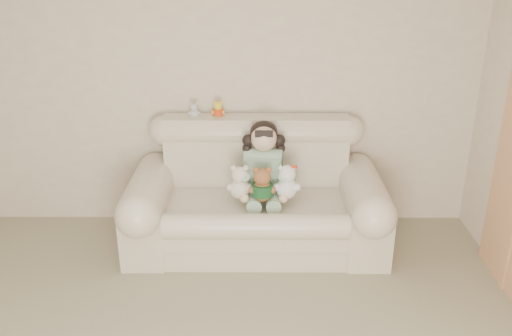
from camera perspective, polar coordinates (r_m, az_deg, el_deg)
The scene contains 8 objects.
wall_back at distance 4.73m, azimuth -4.33°, elevation 9.00°, with size 4.50×4.50×0.00m, color beige.
sofa at distance 4.49m, azimuth 0.01°, elevation -2.28°, with size 2.10×0.95×1.03m, color beige, non-canonical shape.
seated_child at distance 4.47m, azimuth 0.80°, elevation 0.85°, with size 0.39×0.48×0.66m, color #296C37, non-canonical shape.
brown_teddy at distance 4.28m, azimuth 0.65°, elevation -1.35°, with size 0.22×0.17×0.34m, color brown, non-canonical shape.
white_cat at distance 4.32m, azimuth 3.21°, elevation -1.05°, with size 0.22×0.17×0.35m, color white, non-canonical shape.
cream_teddy at distance 4.33m, azimuth -1.70°, elevation -1.13°, with size 0.21×0.16×0.33m, color silver, non-canonical shape.
yellow_mini_bear at distance 4.66m, azimuth -3.93°, elevation 6.22°, with size 0.11×0.09×0.17m, color yellow, non-canonical shape.
grey_mini_plush at distance 4.67m, azimuth -6.41°, elevation 6.07°, with size 0.10×0.08×0.16m, color silver, non-canonical shape.
Camera 1 is at (0.37, -2.08, 2.40)m, focal length 38.71 mm.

